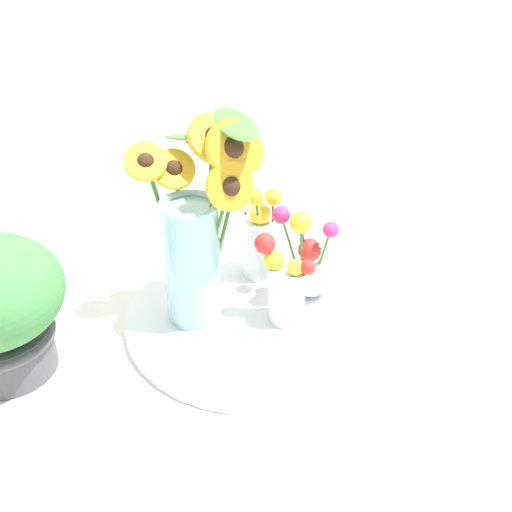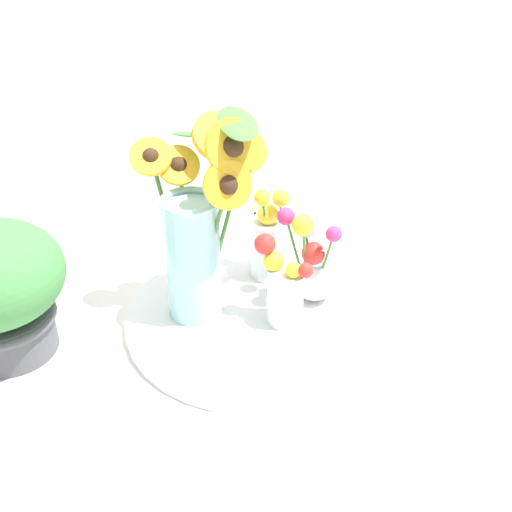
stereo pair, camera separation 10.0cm
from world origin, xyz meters
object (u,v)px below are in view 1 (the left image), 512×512
Objects in this scene: vase_small_center at (285,286)px; vase_bulb_right at (308,260)px; mason_jar_sunflowers at (198,232)px; vase_small_back at (263,240)px; serving_tray at (256,316)px.

vase_bulb_right is at bearing 32.66° from vase_small_center.
mason_jar_sunflowers is 1.86× the size of vase_small_back.
serving_tray is 0.09m from vase_small_center.
vase_small_center is at bearing -147.34° from vase_bulb_right.
vase_bulb_right is at bearing -9.24° from mason_jar_sunflowers.
mason_jar_sunflowers is (-0.09, 0.04, 0.17)m from serving_tray.
mason_jar_sunflowers is at bearing 153.98° from serving_tray.
vase_small_center reaches higher than serving_tray.
serving_tray is at bearing -174.49° from vase_bulb_right.
mason_jar_sunflowers is at bearing 170.76° from vase_bulb_right.
serving_tray is 0.14m from vase_bulb_right.
serving_tray is 1.27× the size of mason_jar_sunflowers.
vase_small_center is 0.87× the size of vase_bulb_right.
vase_small_back is at bearing 78.80° from vase_small_center.
vase_small_back is (-0.04, 0.10, -0.00)m from vase_bulb_right.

